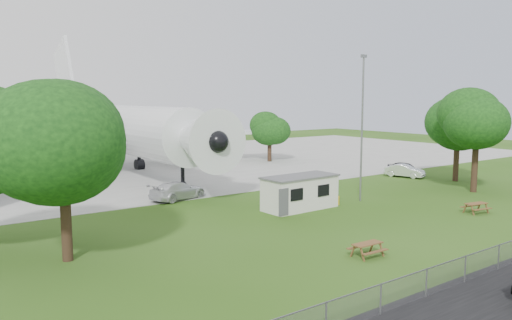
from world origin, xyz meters
TOP-DOWN VIEW (x-y plane):
  - ground at (0.00, 0.00)m, footprint 160.00×160.00m
  - concrete_apron at (0.00, 38.00)m, footprint 120.00×46.00m
  - airliner at (-2.00, 35.86)m, footprint 46.36×47.73m
  - site_cabin at (2.16, 6.96)m, footprint 6.79×2.88m
  - picnic_west at (-2.73, -4.19)m, footprint 1.84×1.55m
  - picnic_east at (11.89, -1.98)m, footprint 2.05×1.81m
  - fence at (0.00, -9.50)m, footprint 58.00×0.04m
  - lamp_mast at (8.20, 6.20)m, footprint 0.16×0.16m
  - tree_west_small at (-16.14, 4.78)m, footprint 7.58×7.58m
  - tree_east_front at (19.76, 2.82)m, footprint 6.24×6.24m
  - tree_east_back at (23.98, 7.32)m, footprint 6.80×6.80m
  - tree_far_apron at (18.23, 31.65)m, footprint 5.61×5.61m
  - car_ne_hatch at (22.99, 12.92)m, footprint 1.98×4.35m
  - car_ne_sedan at (21.76, 12.04)m, footprint 2.69×4.47m
  - car_apron_van at (-3.90, 15.79)m, footprint 5.69×3.47m

SIDE VIEW (x-z plane):
  - ground at x=0.00m, z-range 0.00..0.00m
  - picnic_west at x=-2.73m, z-range -0.38..0.38m
  - picnic_east at x=11.89m, z-range -0.38..0.38m
  - fence at x=0.00m, z-range -0.65..0.65m
  - concrete_apron at x=0.00m, z-range 0.00..0.03m
  - car_ne_sedan at x=21.76m, z-range 0.00..1.39m
  - car_ne_hatch at x=22.99m, z-range 0.00..1.45m
  - car_apron_van at x=-3.90m, z-range 0.00..1.54m
  - site_cabin at x=2.16m, z-range 0.00..2.62m
  - tree_far_apron at x=18.23m, z-range 0.82..8.10m
  - airliner at x=-2.00m, z-range -3.57..14.11m
  - lamp_mast at x=8.20m, z-range 0.00..12.00m
  - tree_east_back at x=23.98m, z-range 1.31..10.76m
  - tree_west_small at x=-16.14m, z-range 1.20..11.20m
  - tree_east_front at x=19.76m, z-range 1.80..11.68m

